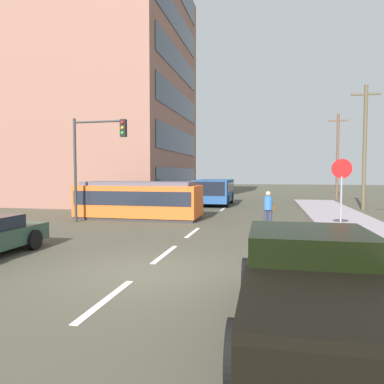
{
  "coord_description": "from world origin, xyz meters",
  "views": [
    {
      "loc": [
        3.09,
        -8.31,
        2.48
      ],
      "look_at": [
        -0.79,
        9.44,
        1.5
      ],
      "focal_mm": 33.31,
      "sensor_mm": 36.0,
      "label": 1
    }
  ],
  "objects_px": {
    "streetcar_tram": "(139,199)",
    "traffic_light_mast": "(95,150)",
    "stop_sign": "(342,180)",
    "utility_pole_far": "(337,155)",
    "parked_sedan_far": "(168,195)",
    "parked_sedan_mid": "(136,201)",
    "city_bus": "(214,191)",
    "utility_pole_mid": "(365,145)",
    "pickup_truck_parked": "(313,285)",
    "pedestrian_crossing": "(268,208)"
  },
  "relations": [
    {
      "from": "city_bus",
      "to": "utility_pole_mid",
      "type": "height_order",
      "value": "utility_pole_mid"
    },
    {
      "from": "utility_pole_mid",
      "to": "utility_pole_far",
      "type": "xyz_separation_m",
      "value": [
        0.01,
        9.67,
        -0.17
      ]
    },
    {
      "from": "utility_pole_mid",
      "to": "utility_pole_far",
      "type": "relative_size",
      "value": 1.04
    },
    {
      "from": "pedestrian_crossing",
      "to": "parked_sedan_mid",
      "type": "distance_m",
      "value": 10.55
    },
    {
      "from": "utility_pole_mid",
      "to": "parked_sedan_far",
      "type": "bearing_deg",
      "value": 169.03
    },
    {
      "from": "streetcar_tram",
      "to": "parked_sedan_far",
      "type": "relative_size",
      "value": 1.59
    },
    {
      "from": "stop_sign",
      "to": "utility_pole_far",
      "type": "xyz_separation_m",
      "value": [
        3.37,
        20.35,
        1.92
      ]
    },
    {
      "from": "pickup_truck_parked",
      "to": "parked_sedan_mid",
      "type": "bearing_deg",
      "value": 119.22
    },
    {
      "from": "utility_pole_mid",
      "to": "streetcar_tram",
      "type": "bearing_deg",
      "value": -150.89
    },
    {
      "from": "streetcar_tram",
      "to": "utility_pole_far",
      "type": "height_order",
      "value": "utility_pole_far"
    },
    {
      "from": "streetcar_tram",
      "to": "utility_pole_far",
      "type": "relative_size",
      "value": 0.84
    },
    {
      "from": "city_bus",
      "to": "pedestrian_crossing",
      "type": "relative_size",
      "value": 3.26
    },
    {
      "from": "pickup_truck_parked",
      "to": "utility_pole_mid",
      "type": "xyz_separation_m",
      "value": [
        5.43,
        19.85,
        3.49
      ]
    },
    {
      "from": "pickup_truck_parked",
      "to": "traffic_light_mast",
      "type": "height_order",
      "value": "traffic_light_mast"
    },
    {
      "from": "streetcar_tram",
      "to": "utility_pole_far",
      "type": "distance_m",
      "value": 21.54
    },
    {
      "from": "city_bus",
      "to": "traffic_light_mast",
      "type": "xyz_separation_m",
      "value": [
        -4.32,
        -10.83,
        2.52
      ]
    },
    {
      "from": "streetcar_tram",
      "to": "utility_pole_mid",
      "type": "xyz_separation_m",
      "value": [
        12.98,
        7.23,
        3.25
      ]
    },
    {
      "from": "parked_sedan_mid",
      "to": "parked_sedan_far",
      "type": "bearing_deg",
      "value": 85.59
    },
    {
      "from": "parked_sedan_far",
      "to": "utility_pole_mid",
      "type": "xyz_separation_m",
      "value": [
        14.24,
        -2.76,
        3.66
      ]
    },
    {
      "from": "streetcar_tram",
      "to": "city_bus",
      "type": "height_order",
      "value": "streetcar_tram"
    },
    {
      "from": "utility_pole_mid",
      "to": "traffic_light_mast",
      "type": "bearing_deg",
      "value": -147.86
    },
    {
      "from": "parked_sedan_far",
      "to": "city_bus",
      "type": "bearing_deg",
      "value": -15.06
    },
    {
      "from": "parked_sedan_far",
      "to": "traffic_light_mast",
      "type": "xyz_separation_m",
      "value": [
        -0.32,
        -11.91,
        3.01
      ]
    },
    {
      "from": "pedestrian_crossing",
      "to": "utility_pole_mid",
      "type": "xyz_separation_m",
      "value": [
        6.13,
        9.4,
        3.34
      ]
    },
    {
      "from": "stop_sign",
      "to": "pickup_truck_parked",
      "type": "bearing_deg",
      "value": -102.73
    },
    {
      "from": "parked_sedan_far",
      "to": "traffic_light_mast",
      "type": "distance_m",
      "value": 12.29
    },
    {
      "from": "streetcar_tram",
      "to": "pedestrian_crossing",
      "type": "xyz_separation_m",
      "value": [
        6.85,
        -2.17,
        -0.09
      ]
    },
    {
      "from": "pickup_truck_parked",
      "to": "utility_pole_mid",
      "type": "bearing_deg",
      "value": 74.7
    },
    {
      "from": "parked_sedan_mid",
      "to": "city_bus",
      "type": "bearing_deg",
      "value": 47.91
    },
    {
      "from": "pickup_truck_parked",
      "to": "utility_pole_mid",
      "type": "height_order",
      "value": "utility_pole_mid"
    },
    {
      "from": "streetcar_tram",
      "to": "traffic_light_mast",
      "type": "relative_size",
      "value": 1.27
    },
    {
      "from": "city_bus",
      "to": "utility_pole_far",
      "type": "height_order",
      "value": "utility_pole_far"
    },
    {
      "from": "stop_sign",
      "to": "utility_pole_far",
      "type": "bearing_deg",
      "value": 80.6
    },
    {
      "from": "pedestrian_crossing",
      "to": "streetcar_tram",
      "type": "bearing_deg",
      "value": 162.44
    },
    {
      "from": "streetcar_tram",
      "to": "stop_sign",
      "type": "height_order",
      "value": "stop_sign"
    },
    {
      "from": "city_bus",
      "to": "parked_sedan_mid",
      "type": "bearing_deg",
      "value": -132.09
    },
    {
      "from": "streetcar_tram",
      "to": "pickup_truck_parked",
      "type": "relative_size",
      "value": 1.31
    },
    {
      "from": "traffic_light_mast",
      "to": "utility_pole_mid",
      "type": "distance_m",
      "value": 17.21
    },
    {
      "from": "streetcar_tram",
      "to": "pedestrian_crossing",
      "type": "height_order",
      "value": "streetcar_tram"
    },
    {
      "from": "city_bus",
      "to": "utility_pole_far",
      "type": "distance_m",
      "value": 13.34
    },
    {
      "from": "streetcar_tram",
      "to": "utility_pole_far",
      "type": "xyz_separation_m",
      "value": [
        13.0,
        16.9,
        3.08
      ]
    },
    {
      "from": "pickup_truck_parked",
      "to": "parked_sedan_mid",
      "type": "height_order",
      "value": "pickup_truck_parked"
    },
    {
      "from": "streetcar_tram",
      "to": "utility_pole_far",
      "type": "bearing_deg",
      "value": 52.43
    },
    {
      "from": "stop_sign",
      "to": "utility_pole_mid",
      "type": "bearing_deg",
      "value": 72.55
    },
    {
      "from": "streetcar_tram",
      "to": "parked_sedan_mid",
      "type": "bearing_deg",
      "value": 113.53
    },
    {
      "from": "city_bus",
      "to": "utility_pole_mid",
      "type": "distance_m",
      "value": 10.85
    },
    {
      "from": "parked_sedan_mid",
      "to": "stop_sign",
      "type": "xyz_separation_m",
      "value": [
        11.35,
        -7.42,
        1.57
      ]
    },
    {
      "from": "pedestrian_crossing",
      "to": "utility_pole_mid",
      "type": "distance_m",
      "value": 11.71
    },
    {
      "from": "pedestrian_crossing",
      "to": "stop_sign",
      "type": "relative_size",
      "value": 0.58
    },
    {
      "from": "streetcar_tram",
      "to": "city_bus",
      "type": "xyz_separation_m",
      "value": [
        2.75,
        8.91,
        0.07
      ]
    }
  ]
}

